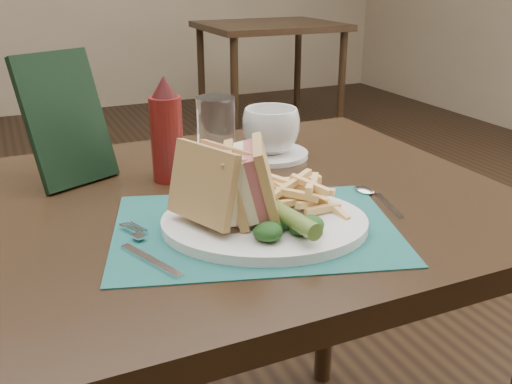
% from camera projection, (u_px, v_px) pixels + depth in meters
% --- Properties ---
extents(floor, '(7.00, 7.00, 0.00)m').
position_uv_depth(floor, '(174.00, 375.00, 1.66)').
color(floor, black).
rests_on(floor, ground).
extents(wall_back, '(6.00, 0.00, 6.00)m').
position_uv_depth(wall_back, '(50.00, 112.00, 4.62)').
color(wall_back, tan).
rests_on(wall_back, ground).
extents(table_main, '(0.90, 0.75, 0.75)m').
position_uv_depth(table_main, '(238.00, 375.00, 1.10)').
color(table_main, black).
rests_on(table_main, ground).
extents(table_bg_right, '(0.90, 0.75, 0.75)m').
position_uv_depth(table_bg_right, '(269.00, 79.00, 3.96)').
color(table_bg_right, black).
rests_on(table_bg_right, ground).
extents(placemat, '(0.47, 0.40, 0.00)m').
position_uv_depth(placemat, '(255.00, 228.00, 0.83)').
color(placemat, '#1B5753').
rests_on(placemat, table_main).
extents(plate, '(0.37, 0.34, 0.01)m').
position_uv_depth(plate, '(264.00, 223.00, 0.83)').
color(plate, white).
rests_on(plate, placemat).
extents(sandwich_half_a, '(0.12, 0.14, 0.12)m').
position_uv_depth(sandwich_half_a, '(203.00, 188.00, 0.78)').
color(sandwich_half_a, tan).
rests_on(sandwich_half_a, plate).
extents(sandwich_half_b, '(0.12, 0.14, 0.11)m').
position_uv_depth(sandwich_half_b, '(236.00, 181.00, 0.81)').
color(sandwich_half_b, tan).
rests_on(sandwich_half_b, plate).
extents(kale_garnish, '(0.11, 0.08, 0.03)m').
position_uv_depth(kale_garnish, '(284.00, 225.00, 0.77)').
color(kale_garnish, '#153914').
rests_on(kale_garnish, plate).
extents(pickle_spear, '(0.04, 0.12, 0.03)m').
position_uv_depth(pickle_spear, '(290.00, 217.00, 0.78)').
color(pickle_spear, '#53702A').
rests_on(pickle_spear, plate).
extents(fries_pile, '(0.18, 0.20, 0.05)m').
position_uv_depth(fries_pile, '(301.00, 190.00, 0.86)').
color(fries_pile, '#FACA7D').
rests_on(fries_pile, plate).
extents(fork, '(0.10, 0.17, 0.01)m').
position_uv_depth(fork, '(145.00, 248.00, 0.76)').
color(fork, silver).
rests_on(fork, placemat).
extents(spoon, '(0.07, 0.15, 0.01)m').
position_uv_depth(spoon, '(380.00, 198.00, 0.93)').
color(spoon, silver).
rests_on(spoon, table_main).
extents(saucer, '(0.15, 0.15, 0.01)m').
position_uv_depth(saucer, '(271.00, 154.00, 1.15)').
color(saucer, white).
rests_on(saucer, table_main).
extents(coffee_cup, '(0.16, 0.16, 0.09)m').
position_uv_depth(coffee_cup, '(271.00, 130.00, 1.13)').
color(coffee_cup, white).
rests_on(coffee_cup, saucer).
extents(drinking_glass, '(0.09, 0.09, 0.13)m').
position_uv_depth(drinking_glass, '(216.00, 131.00, 1.08)').
color(drinking_glass, white).
rests_on(drinking_glass, table_main).
extents(ketchup_bottle, '(0.07, 0.07, 0.19)m').
position_uv_depth(ketchup_bottle, '(166.00, 129.00, 0.99)').
color(ketchup_bottle, '#621310').
rests_on(ketchup_bottle, table_main).
extents(check_presenter, '(0.16, 0.14, 0.22)m').
position_uv_depth(check_presenter, '(66.00, 119.00, 0.98)').
color(check_presenter, black).
rests_on(check_presenter, table_main).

